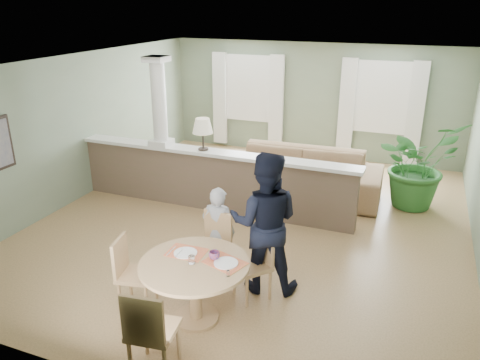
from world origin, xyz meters
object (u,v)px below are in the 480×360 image
at_px(chair_far_man, 257,260).
at_px(sofa, 299,174).
at_px(chair_side, 130,270).
at_px(child_person, 219,231).
at_px(dining_table, 195,275).
at_px(man_person, 265,223).
at_px(chair_far_boy, 214,244).
at_px(houseplant, 417,164).
at_px(chair_near, 150,329).

bearing_deg(chair_far_man, sofa, 136.03).
height_order(chair_side, child_person, child_person).
bearing_deg(dining_table, man_person, 61.10).
relative_size(dining_table, man_person, 0.68).
xyz_separation_m(chair_far_man, chair_side, (-1.36, -0.79, 0.01)).
height_order(dining_table, chair_far_boy, chair_far_boy).
bearing_deg(chair_far_boy, houseplant, 63.14).
xyz_separation_m(chair_near, child_person, (-0.15, 2.02, 0.08)).
distance_m(houseplant, chair_far_man, 4.16).
distance_m(chair_far_man, man_person, 0.49).
bearing_deg(houseplant, chair_far_boy, -123.68).
height_order(houseplant, chair_side, houseplant).
height_order(houseplant, chair_far_boy, houseplant).
bearing_deg(chair_far_man, chair_near, -66.82).
bearing_deg(chair_far_boy, sofa, 91.38).
bearing_deg(chair_side, houseplant, -46.17).
height_order(chair_far_man, chair_near, chair_near).
height_order(sofa, houseplant, houseplant).
relative_size(houseplant, dining_table, 1.26).
xyz_separation_m(dining_table, chair_near, (-0.02, -0.97, -0.06)).
bearing_deg(man_person, child_person, -21.39).
distance_m(chair_far_man, child_person, 0.76).
distance_m(chair_far_boy, child_person, 0.21).
relative_size(sofa, child_person, 2.41).
height_order(chair_far_man, child_person, child_person).
xyz_separation_m(child_person, man_person, (0.70, -0.11, 0.30)).
distance_m(houseplant, chair_near, 5.93).
distance_m(dining_table, chair_far_man, 0.90).
relative_size(sofa, chair_side, 3.32).
distance_m(dining_table, chair_side, 0.87).
bearing_deg(houseplant, chair_near, -112.49).
xyz_separation_m(dining_table, man_person, (0.52, 0.95, 0.33)).
bearing_deg(child_person, man_person, 168.37).
height_order(chair_far_man, man_person, man_person).
relative_size(houseplant, chair_far_man, 1.76).
bearing_deg(sofa, child_person, -98.12).
xyz_separation_m(chair_near, man_person, (0.54, 1.92, 0.38)).
xyz_separation_m(chair_side, man_person, (1.38, 1.00, 0.43)).
relative_size(dining_table, chair_far_boy, 1.33).
distance_m(chair_near, chair_side, 1.25).
distance_m(chair_side, child_person, 1.31).
bearing_deg(sofa, chair_far_boy, -97.71).
relative_size(dining_table, child_person, 1.00).
xyz_separation_m(sofa, chair_far_man, (0.36, -3.42, 0.05)).
distance_m(chair_far_boy, man_person, 0.81).
height_order(chair_near, man_person, man_person).
xyz_separation_m(chair_far_boy, child_person, (-0.01, 0.17, 0.11)).
height_order(sofa, chair_near, chair_near).
bearing_deg(chair_side, chair_far_man, -71.72).
bearing_deg(chair_near, dining_table, -98.76).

